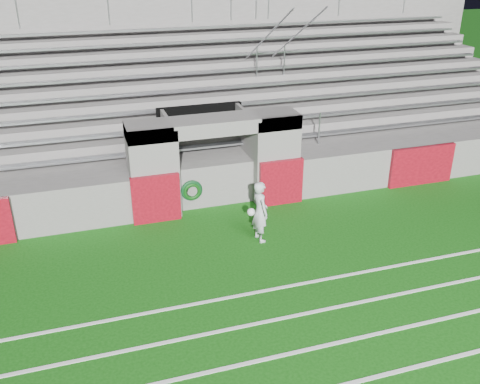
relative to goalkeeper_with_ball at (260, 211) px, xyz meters
name	(u,v)px	position (x,y,z in m)	size (l,w,h in m)	color
ground	(255,266)	(-0.52, -1.15, -0.81)	(90.00, 90.00, 0.00)	#0F4B0C
stadium_structure	(182,113)	(-0.52, 6.82, 0.69)	(26.00, 8.48, 5.42)	#63605E
goalkeeper_with_ball	(260,211)	(0.00, 0.00, 0.00)	(0.65, 0.66, 1.61)	#B5B9BF
hose_coil	(192,191)	(-1.33, 1.78, -0.03)	(0.60, 0.15, 0.60)	#0B3918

